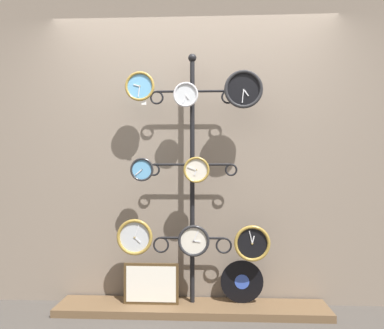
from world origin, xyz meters
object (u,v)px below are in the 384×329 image
at_px(picture_frame, 151,284).
at_px(clock_middle_center, 196,170).
at_px(clock_top_right, 244,89).
at_px(clock_bottom_right, 252,243).
at_px(clock_middle_left, 142,170).
at_px(clock_top_left, 140,86).
at_px(clock_bottom_left, 135,237).
at_px(vinyl_record, 242,282).
at_px(display_stand, 192,211).
at_px(clock_top_center, 186,95).
at_px(clock_bottom_center, 194,241).

bearing_deg(picture_frame, clock_middle_center, -5.56).
xyz_separation_m(clock_top_right, clock_bottom_right, (0.07, 0.02, -1.23)).
height_order(clock_middle_left, clock_middle_center, clock_middle_center).
height_order(clock_top_left, clock_bottom_left, clock_top_left).
xyz_separation_m(vinyl_record, picture_frame, (-0.74, -0.06, -0.01)).
bearing_deg(display_stand, clock_top_right, -16.19).
height_order(display_stand, clock_middle_center, display_stand).
relative_size(clock_top_left, clock_top_center, 1.20).
distance_m(clock_top_left, clock_middle_center, 0.83).
xyz_separation_m(clock_top_right, clock_bottom_center, (-0.40, 0.01, -1.21)).
bearing_deg(clock_bottom_right, clock_top_left, 179.03).
bearing_deg(clock_top_left, clock_top_right, -2.66).
xyz_separation_m(clock_middle_center, clock_bottom_center, (-0.02, -0.01, -0.57)).
distance_m(clock_top_left, vinyl_record, 1.81).
relative_size(clock_bottom_center, vinyl_record, 0.72).
relative_size(clock_bottom_left, vinyl_record, 0.84).
distance_m(display_stand, clock_middle_left, 0.54).
relative_size(clock_top_left, clock_bottom_right, 0.84).
distance_m(clock_top_center, clock_top_right, 0.46).
height_order(display_stand, clock_top_center, display_stand).
distance_m(clock_top_center, clock_middle_left, 0.70).
relative_size(clock_top_right, clock_bottom_center, 1.21).
distance_m(clock_top_left, picture_frame, 1.62).
bearing_deg(vinyl_record, clock_top_center, -169.13).
height_order(clock_top_left, clock_bottom_right, clock_top_left).
xyz_separation_m(clock_top_center, vinyl_record, (0.46, 0.09, -1.53)).
distance_m(display_stand, clock_top_left, 1.11).
xyz_separation_m(display_stand, clock_bottom_left, (-0.47, -0.08, -0.21)).
bearing_deg(clock_top_center, clock_top_right, -3.09).
height_order(display_stand, clock_middle_left, display_stand).
xyz_separation_m(clock_top_left, clock_middle_center, (0.46, -0.02, -0.68)).
bearing_deg(clock_top_left, clock_middle_center, -2.97).
relative_size(clock_middle_center, vinyl_record, 0.60).
distance_m(clock_bottom_right, vinyl_record, 0.35).
bearing_deg(clock_middle_center, vinyl_record, 14.80).
bearing_deg(clock_top_center, clock_middle_center, -6.60).
xyz_separation_m(clock_bottom_right, vinyl_record, (-0.07, 0.09, -0.34)).
distance_m(display_stand, clock_middle_center, 0.36).
bearing_deg(clock_top_right, clock_bottom_left, 177.38).
distance_m(clock_top_center, picture_frame, 1.57).
relative_size(clock_middle_center, clock_bottom_left, 0.71).
height_order(clock_top_left, clock_middle_center, clock_top_left).
height_order(clock_middle_center, clock_bottom_right, clock_middle_center).
xyz_separation_m(clock_top_right, clock_middle_left, (-0.82, 0.03, -0.64)).
distance_m(clock_bottom_left, picture_frame, 0.40).
height_order(clock_middle_left, picture_frame, clock_middle_left).
bearing_deg(display_stand, vinyl_record, -1.01).
relative_size(clock_top_left, clock_middle_center, 1.16).
bearing_deg(clock_middle_left, display_stand, 12.80).
xyz_separation_m(clock_top_left, clock_bottom_center, (0.44, -0.03, -1.25)).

